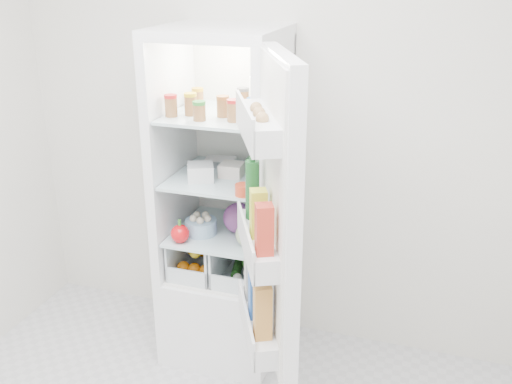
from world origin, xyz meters
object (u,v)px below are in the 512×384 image
(refrigerator, at_px, (227,239))
(red_cabbage, at_px, (239,218))
(mushroom_bowl, at_px, (201,227))
(fridge_door, at_px, (272,223))

(refrigerator, height_order, red_cabbage, refrigerator)
(refrigerator, distance_m, red_cabbage, 0.20)
(refrigerator, xyz_separation_m, mushroom_bowl, (-0.10, -0.14, 0.12))
(refrigerator, relative_size, red_cabbage, 11.03)
(refrigerator, distance_m, mushroom_bowl, 0.21)
(refrigerator, xyz_separation_m, red_cabbage, (0.09, -0.06, 0.16))
(red_cabbage, height_order, mushroom_bowl, red_cabbage)
(red_cabbage, distance_m, fridge_door, 0.70)
(refrigerator, relative_size, fridge_door, 1.38)
(mushroom_bowl, bearing_deg, fridge_door, -41.76)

